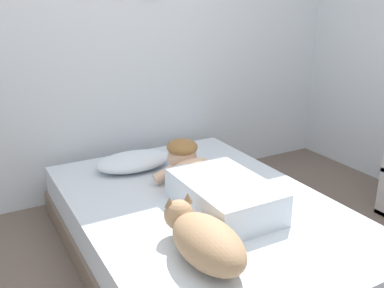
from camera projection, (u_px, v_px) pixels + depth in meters
back_wall at (120, 29)px, 3.18m from camera, size 3.81×0.12×2.50m
bed at (203, 229)px, 2.57m from camera, size 1.43×2.06×0.35m
pillow at (133, 161)px, 2.98m from camera, size 0.52×0.32×0.11m
person_lying at (211, 184)px, 2.50m from camera, size 0.43×0.92×0.27m
dog at (204, 239)px, 1.95m from camera, size 0.26×0.57×0.21m
coffee_cup at (189, 175)px, 2.80m from camera, size 0.12×0.09×0.07m
cell_phone at (206, 223)px, 2.28m from camera, size 0.07×0.14×0.01m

